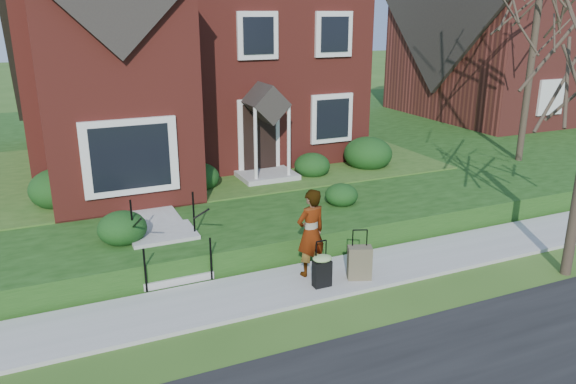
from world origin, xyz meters
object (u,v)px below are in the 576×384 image
suitcase_olive (360,263)px  front_steps (168,248)px  suitcase_black (322,269)px  woman (311,233)px

suitcase_olive → front_steps: bearing=168.8°
front_steps → suitcase_black: (2.54, -2.17, -0.03)m
front_steps → woman: 3.07m
woman → suitcase_black: woman is taller
suitcase_black → suitcase_olive: 0.85m
front_steps → suitcase_black: bearing=-40.5°
suitcase_black → suitcase_olive: suitcase_olive is taller
woman → suitcase_black: (-0.03, -0.57, -0.55)m
front_steps → woman: size_ratio=1.10×
front_steps → suitcase_olive: (3.39, -2.17, -0.05)m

